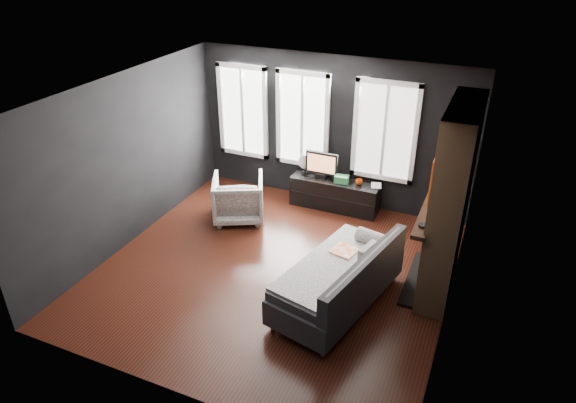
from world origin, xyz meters
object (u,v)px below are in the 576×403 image
at_px(sofa, 338,275).
at_px(armchair, 238,196).
at_px(media_console, 335,193).
at_px(monitor, 322,163).
at_px(mug, 359,181).
at_px(mantel_vase, 436,187).
at_px(book, 372,180).

bearing_deg(sofa, armchair, 160.06).
relative_size(media_console, monitor, 2.64).
height_order(mug, mantel_vase, mantel_vase).
bearing_deg(media_console, monitor, 179.25).
distance_m(monitor, mantel_vase, 2.49).
height_order(media_console, monitor, monitor).
xyz_separation_m(armchair, media_console, (1.42, 1.06, -0.16)).
distance_m(mug, book, 0.23).
height_order(armchair, monitor, monitor).
bearing_deg(mug, monitor, 178.27).
height_order(armchair, media_console, armchair).
height_order(sofa, book, sofa).
xyz_separation_m(monitor, mantel_vase, (2.13, -1.20, 0.50)).
relative_size(armchair, mug, 7.15).
relative_size(media_console, mantel_vase, 8.31).
bearing_deg(armchair, monitor, -163.04).
distance_m(media_console, book, 0.75).
xyz_separation_m(monitor, book, (0.93, 0.01, -0.15)).
bearing_deg(armchair, sofa, 120.91).
height_order(media_console, mantel_vase, mantel_vase).
distance_m(armchair, mantel_vase, 3.39).
bearing_deg(mantel_vase, mug, 140.49).
height_order(media_console, book, book).
height_order(monitor, mantel_vase, mantel_vase).
bearing_deg(mug, book, 7.61).
height_order(mug, book, book).
bearing_deg(armchair, media_console, -169.42).
distance_m(media_console, monitor, 0.62).
relative_size(armchair, mantel_vase, 4.50).
bearing_deg(armchair, mug, -176.68).
height_order(sofa, mantel_vase, mantel_vase).
distance_m(monitor, mug, 0.74).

